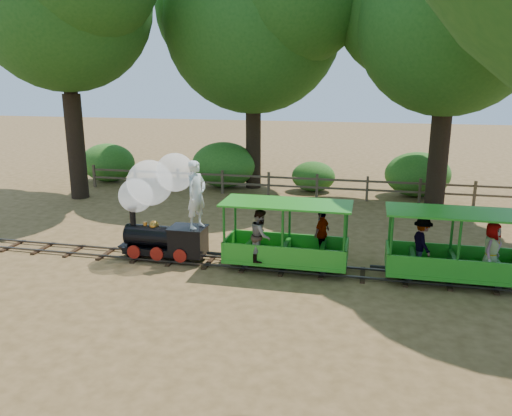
% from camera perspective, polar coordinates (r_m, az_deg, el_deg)
% --- Properties ---
extents(ground, '(90.00, 90.00, 0.00)m').
position_cam_1_polar(ground, '(13.13, -1.20, -6.66)').
color(ground, '#9E7444').
rests_on(ground, ground).
extents(track, '(22.00, 1.00, 0.10)m').
position_cam_1_polar(track, '(13.11, -1.20, -6.38)').
color(track, '#3F3D3A').
rests_on(track, ground).
extents(locomotive, '(2.67, 1.21, 2.95)m').
position_cam_1_polar(locomotive, '(13.44, -10.96, 1.05)').
color(locomotive, black).
rests_on(locomotive, ground).
extents(carriage_front, '(3.23, 1.45, 1.68)m').
position_cam_1_polar(carriage_front, '(12.63, 3.35, -3.79)').
color(carriage_front, green).
rests_on(carriage_front, track).
extents(carriage_rear, '(3.23, 1.32, 1.68)m').
position_cam_1_polar(carriage_rear, '(12.67, 21.51, -4.74)').
color(carriage_rear, green).
rests_on(carriage_rear, track).
extents(oak_nc, '(9.34, 8.22, 10.73)m').
position_cam_1_polar(oak_nc, '(22.20, -0.36, 21.42)').
color(oak_nc, '#2D2116').
rests_on(oak_nc, ground).
extents(oak_ne, '(8.10, 7.13, 9.88)m').
position_cam_1_polar(oak_ne, '(19.73, 21.33, 20.11)').
color(oak_ne, '#2D2116').
rests_on(oak_ne, ground).
extents(fence, '(18.10, 0.10, 1.00)m').
position_cam_1_polar(fence, '(20.52, 4.20, 2.83)').
color(fence, brown).
rests_on(fence, ground).
extents(shrub_west, '(2.59, 1.99, 1.79)m').
position_cam_1_polar(shrub_west, '(24.63, -16.55, 5.00)').
color(shrub_west, '#2D6B1E').
rests_on(shrub_west, ground).
extents(shrub_mid_w, '(2.92, 2.24, 2.02)m').
position_cam_1_polar(shrub_mid_w, '(22.40, -3.69, 4.96)').
color(shrub_mid_w, '#2D6B1E').
rests_on(shrub_mid_w, ground).
extents(shrub_mid_e, '(1.88, 1.44, 1.30)m').
position_cam_1_polar(shrub_mid_e, '(21.68, 6.56, 3.60)').
color(shrub_mid_e, '#2D6B1E').
rests_on(shrub_mid_e, ground).
extents(shrub_east, '(2.65, 2.04, 1.84)m').
position_cam_1_polar(shrub_east, '(21.61, 17.99, 3.67)').
color(shrub_east, '#2D6B1E').
rests_on(shrub_east, ground).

